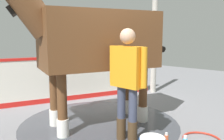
{
  "coord_description": "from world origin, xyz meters",
  "views": [
    {
      "loc": [
        3.08,
        -3.36,
        1.67
      ],
      "look_at": [
        0.49,
        -0.33,
        1.07
      ],
      "focal_mm": 38.94,
      "sensor_mm": 36.0,
      "label": 1
    }
  ],
  "objects": [
    {
      "name": "bottle_spray",
      "position": [
        1.47,
        -0.23,
        0.09
      ],
      "size": [
        0.06,
        0.06,
        0.21
      ],
      "color": "#CC5933",
      "rests_on": "ground"
    },
    {
      "name": "ground_plane",
      "position": [
        0.0,
        0.0,
        -0.01
      ],
      "size": [
        16.0,
        16.0,
        0.02
      ],
      "primitive_type": "cube",
      "color": "gray"
    },
    {
      "name": "wet_patch",
      "position": [
        0.07,
        -0.2,
        0.0
      ],
      "size": [
        2.95,
        2.95,
        0.0
      ],
      "primitive_type": "cylinder",
      "color": "#42444C",
      "rests_on": "ground"
    },
    {
      "name": "horse",
      "position": [
        0.02,
        -0.3,
        1.54
      ],
      "size": [
        1.74,
        3.21,
        2.66
      ],
      "rotation": [
        0.0,
        0.0,
        -1.97
      ],
      "color": "brown",
      "rests_on": "ground"
    },
    {
      "name": "roof_post_far",
      "position": [
        -0.47,
        2.59,
        1.31
      ],
      "size": [
        0.16,
        0.16,
        2.61
      ],
      "primitive_type": "cylinder",
      "color": "#B7B2A8",
      "rests_on": "ground"
    },
    {
      "name": "handler",
      "position": [
        0.91,
        -0.47,
        1.02
      ],
      "size": [
        0.69,
        0.24,
        1.74
      ],
      "rotation": [
        0.0,
        0.0,
        1.53
      ],
      "color": "#47331E",
      "rests_on": "ground"
    },
    {
      "name": "hose_coil",
      "position": [
        1.8,
        0.3,
        0.02
      ],
      "size": [
        0.59,
        0.59,
        0.03
      ],
      "primitive_type": "torus",
      "color": "#B72D1E",
      "rests_on": "ground"
    },
    {
      "name": "barrier_wall",
      "position": [
        -1.6,
        0.51,
        0.52
      ],
      "size": [
        1.88,
        4.27,
        1.12
      ],
      "color": "silver",
      "rests_on": "ground"
    }
  ]
}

